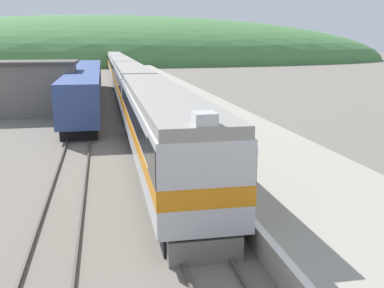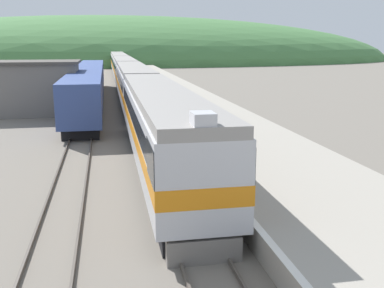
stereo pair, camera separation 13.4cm
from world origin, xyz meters
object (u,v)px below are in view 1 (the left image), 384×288
object	(u,v)px
express_train_lead_car	(160,126)
carriage_fourth	(117,64)
carriage_second	(132,85)
carriage_third	(122,71)
carriage_fifth	(114,59)
siding_train	(87,85)

from	to	relation	value
express_train_lead_car	carriage_fourth	bearing A→B (deg)	90.00
carriage_second	carriage_third	size ratio (longest dim) A/B	1.00
carriage_fifth	carriage_second	bearing A→B (deg)	-90.00
carriage_third	siding_train	bearing A→B (deg)	-103.40
carriage_second	siding_train	size ratio (longest dim) A/B	0.55
carriage_third	carriage_fifth	world-z (taller)	same
express_train_lead_car	carriage_second	xyz separation A→B (m)	(0.00, 22.78, -0.01)
carriage_second	carriage_fourth	size ratio (longest dim) A/B	1.00
express_train_lead_car	siding_train	distance (m)	27.01
carriage_third	carriage_fourth	size ratio (longest dim) A/B	1.00
express_train_lead_car	siding_train	size ratio (longest dim) A/B	0.54
express_train_lead_car	carriage_fifth	size ratio (longest dim) A/B	0.99
carriage_third	express_train_lead_car	bearing A→B (deg)	-90.00
carriage_third	siding_train	distance (m)	19.34
carriage_fifth	carriage_third	bearing A→B (deg)	-90.00
express_train_lead_car	carriage_second	bearing A→B (deg)	90.00
carriage_fourth	siding_train	xyz separation A→B (m)	(-4.48, -41.48, -0.28)
carriage_fourth	carriage_fifth	bearing A→B (deg)	90.00
carriage_third	carriage_fifth	bearing A→B (deg)	90.00
carriage_second	carriage_fifth	size ratio (longest dim) A/B	1.00
carriage_third	siding_train	xyz separation A→B (m)	(-4.48, -18.81, -0.28)
carriage_fourth	carriage_fifth	xyz separation A→B (m)	(0.00, 22.67, 0.00)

